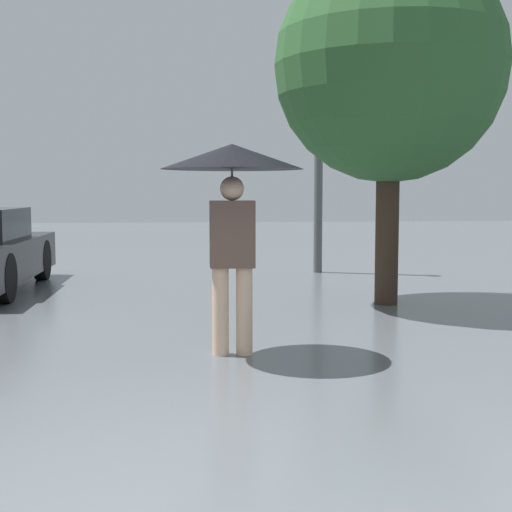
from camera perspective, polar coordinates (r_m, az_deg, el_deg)
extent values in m
cylinder|color=beige|center=(6.13, -2.86, -4.44)|extent=(0.14, 0.14, 0.76)
cylinder|color=beige|center=(6.14, -0.94, -4.41)|extent=(0.14, 0.14, 0.76)
cube|color=brown|center=(6.06, -1.92, 1.76)|extent=(0.38, 0.22, 0.57)
sphere|color=beige|center=(6.05, -1.93, 5.42)|extent=(0.21, 0.21, 0.21)
cylinder|color=#515456|center=(6.05, -1.92, 4.09)|extent=(0.02, 0.02, 0.61)
cone|color=black|center=(6.06, -1.94, 7.96)|extent=(1.21, 1.21, 0.21)
cylinder|color=black|center=(11.82, -16.75, -0.31)|extent=(0.18, 0.63, 0.63)
cylinder|color=black|center=(9.50, -19.48, -1.68)|extent=(0.18, 0.63, 0.63)
cylinder|color=#38281E|center=(8.97, 10.46, 2.99)|extent=(0.29, 0.29, 2.14)
sphere|color=#2D5B2D|center=(9.09, 10.66, 14.71)|extent=(2.83, 2.83, 2.83)
cylinder|color=#515456|center=(12.38, 5.03, 8.15)|extent=(0.15, 0.15, 4.09)
sphere|color=beige|center=(12.66, 5.11, 17.76)|extent=(0.25, 0.25, 0.25)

